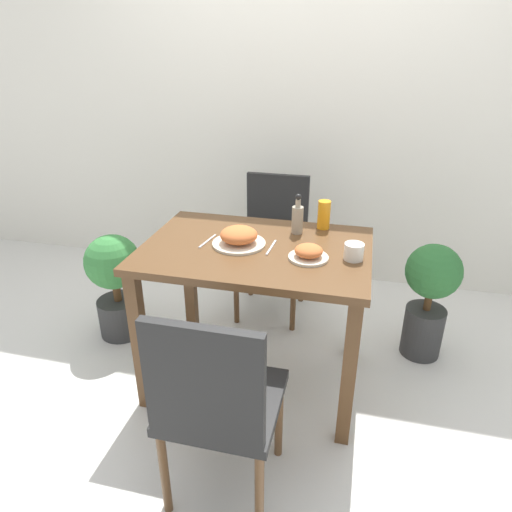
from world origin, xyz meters
TOP-DOWN VIEW (x-y plane):
  - ground_plane at (0.00, 0.00)m, footprint 16.00×16.00m
  - wall_back at (0.00, 1.30)m, footprint 8.00×0.05m
  - dining_table at (0.00, 0.00)m, footprint 1.06×0.74m
  - chair_near at (0.03, -0.73)m, footprint 0.42×0.42m
  - chair_far at (-0.07, 0.75)m, footprint 0.42×0.42m
  - food_plate at (-0.08, 0.00)m, footprint 0.25×0.25m
  - side_plate at (0.26, -0.07)m, footprint 0.18×0.18m
  - drink_cup at (0.45, -0.03)m, footprint 0.09×0.09m
  - juice_glass at (0.28, 0.30)m, footprint 0.06×0.06m
  - sauce_bottle at (0.16, 0.21)m, footprint 0.06×0.06m
  - fork_utensil at (-0.24, 0.00)m, footprint 0.03×0.17m
  - spoon_utensil at (0.07, 0.00)m, footprint 0.02×0.17m
  - potted_plant_left at (-0.90, 0.21)m, footprint 0.32×0.32m
  - potted_plant_right at (0.87, 0.43)m, footprint 0.30×0.30m

SIDE VIEW (x-z plane):
  - ground_plane at x=0.00m, z-range 0.00..0.00m
  - potted_plant_left at x=-0.90m, z-range 0.05..0.69m
  - potted_plant_right at x=0.87m, z-range 0.05..0.73m
  - chair_near at x=0.03m, z-range 0.05..0.94m
  - chair_far at x=-0.07m, z-range 0.05..0.94m
  - dining_table at x=0.00m, z-range 0.26..1.03m
  - fork_utensil at x=-0.24m, z-range 0.77..0.78m
  - spoon_utensil at x=0.07m, z-range 0.77..0.78m
  - side_plate at x=0.26m, z-range 0.77..0.83m
  - drink_cup at x=0.45m, z-range 0.77..0.85m
  - food_plate at x=-0.08m, z-range 0.77..0.85m
  - juice_glass at x=0.28m, z-range 0.77..0.92m
  - sauce_bottle at x=0.16m, z-range 0.75..0.95m
  - wall_back at x=0.00m, z-range 0.00..2.60m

